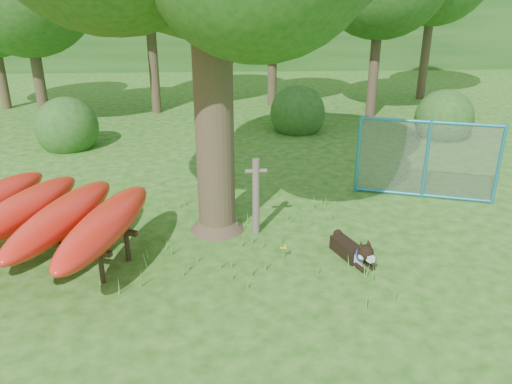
{
  "coord_description": "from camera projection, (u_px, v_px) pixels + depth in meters",
  "views": [
    {
      "loc": [
        -0.26,
        -7.03,
        4.35
      ],
      "look_at": [
        0.2,
        1.2,
        1.0
      ],
      "focal_mm": 35.0,
      "sensor_mm": 36.0,
      "label": 1
    }
  ],
  "objects": [
    {
      "name": "ground",
      "position": [
        248.0,
        276.0,
        8.15
      ],
      "size": [
        80.0,
        80.0,
        0.0
      ],
      "primitive_type": "plane",
      "color": "#215410",
      "rests_on": "ground"
    },
    {
      "name": "shrub_left",
      "position": [
        70.0,
        147.0,
        14.83
      ],
      "size": [
        1.8,
        1.8,
        1.8
      ],
      "primitive_type": "sphere",
      "color": "#204F19",
      "rests_on": "ground"
    },
    {
      "name": "kayak_rack",
      "position": [
        41.0,
        214.0,
        8.4
      ],
      "size": [
        3.89,
        4.21,
        1.1
      ],
      "rotation": [
        0.0,
        0.0,
        -0.39
      ],
      "color": "black",
      "rests_on": "ground"
    },
    {
      "name": "husky_dog",
      "position": [
        354.0,
        251.0,
        8.57
      ],
      "size": [
        0.61,
        1.15,
        0.53
      ],
      "rotation": [
        0.0,
        0.0,
        0.37
      ],
      "color": "black",
      "rests_on": "ground"
    },
    {
      "name": "wooden_post",
      "position": [
        256.0,
        195.0,
        9.33
      ],
      "size": [
        0.41,
        0.15,
        1.49
      ],
      "rotation": [
        0.0,
        0.0,
        0.07
      ],
      "color": "brown",
      "rests_on": "ground"
    },
    {
      "name": "wooded_hillside",
      "position": [
        230.0,
        12.0,
        32.93
      ],
      "size": [
        80.0,
        12.0,
        6.0
      ],
      "primitive_type": "cube",
      "color": "#204F19",
      "rests_on": "ground"
    },
    {
      "name": "shrub_mid",
      "position": [
        297.0,
        131.0,
        16.58
      ],
      "size": [
        1.8,
        1.8,
        1.8
      ],
      "primitive_type": "sphere",
      "color": "#204F19",
      "rests_on": "ground"
    },
    {
      "name": "shrub_right",
      "position": [
        441.0,
        137.0,
        15.89
      ],
      "size": [
        1.8,
        1.8,
        1.8
      ],
      "primitive_type": "sphere",
      "color": "#204F19",
      "rests_on": "ground"
    },
    {
      "name": "wildflower_clump",
      "position": [
        284.0,
        249.0,
        8.62
      ],
      "size": [
        0.11,
        0.1,
        0.25
      ],
      "rotation": [
        0.0,
        0.0,
        0.39
      ],
      "color": "#4A9330",
      "rests_on": "ground"
    },
    {
      "name": "fence_section",
      "position": [
        426.0,
        160.0,
        10.94
      ],
      "size": [
        2.91,
        1.0,
        2.95
      ],
      "rotation": [
        0.0,
        0.0,
        -0.31
      ],
      "color": "teal",
      "rests_on": "ground"
    }
  ]
}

